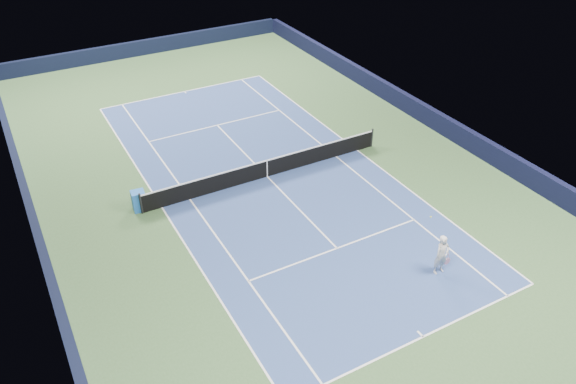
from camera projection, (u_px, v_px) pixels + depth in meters
ground at (267, 177)px, 28.15m from camera, size 40.00×40.00×0.00m
wall_far at (147, 47)px, 42.21m from camera, size 22.00×0.35×1.10m
wall_right at (435, 120)px, 32.18m from camera, size 0.35×40.00×1.10m
wall_left at (37, 233)px, 23.50m from camera, size 0.35×40.00×1.10m
court_surface at (267, 177)px, 28.14m from camera, size 10.97×23.77×0.01m
baseline_far at (184, 91)px, 36.76m from camera, size 10.97×0.08×0.00m
baseline_near at (423, 337)px, 19.53m from camera, size 10.97×0.08×0.00m
sideline_doubles_right at (357, 150)px, 30.34m from camera, size 0.08×23.77×0.00m
sideline_doubles_left at (162, 207)px, 25.94m from camera, size 0.08×23.77×0.00m
sideline_singles_right at (336, 156)px, 29.79m from camera, size 0.08×23.77×0.00m
sideline_singles_left at (190, 199)px, 26.49m from camera, size 0.08×23.77×0.00m
service_line_far at (217, 125)px, 32.78m from camera, size 8.23×0.08×0.00m
service_line_near at (337, 248)px, 23.50m from camera, size 8.23×0.08×0.00m
center_service_line at (267, 177)px, 28.14m from camera, size 0.08×12.80×0.00m
center_mark_far at (185, 92)px, 36.65m from camera, size 0.08×0.30×0.00m
center_mark_near at (420, 334)px, 19.64m from camera, size 0.08×0.30×0.00m
tennis_net at (267, 168)px, 27.86m from camera, size 12.90×0.10×1.07m
sponsor_cube at (139, 201)px, 25.55m from camera, size 0.65×0.59×0.98m
tennis_player at (442, 255)px, 21.82m from camera, size 0.80×1.25×2.06m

